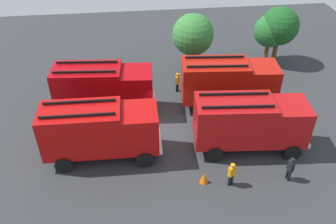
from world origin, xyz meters
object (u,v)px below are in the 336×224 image
at_px(fire_truck_3, 228,81).
at_px(firefighter_2, 177,81).
at_px(traffic_cone_1, 100,91).
at_px(traffic_cone_2, 215,127).
at_px(tree_2, 280,26).
at_px(traffic_cone_0, 204,178).
at_px(fire_truck_0, 100,129).
at_px(fire_truck_1, 250,121).
at_px(firefighter_0, 232,173).
at_px(tree_1, 270,31).
at_px(fire_truck_2, 103,87).
at_px(firefighter_1, 290,168).
at_px(tree_0, 193,35).

relative_size(fire_truck_3, firefighter_2, 4.58).
distance_m(traffic_cone_1, traffic_cone_2, 9.86).
height_order(tree_2, traffic_cone_0, tree_2).
height_order(fire_truck_0, traffic_cone_0, fire_truck_0).
bearing_deg(fire_truck_1, tree_2, 66.49).
distance_m(fire_truck_3, traffic_cone_2, 3.79).
distance_m(firefighter_2, traffic_cone_0, 10.06).
relative_size(fire_truck_3, firefighter_0, 4.56).
xyz_separation_m(fire_truck_1, tree_1, (5.29, 11.38, 0.87)).
relative_size(fire_truck_2, fire_truck_3, 1.00).
xyz_separation_m(fire_truck_2, firefighter_1, (10.93, -8.26, -1.23)).
bearing_deg(fire_truck_1, traffic_cone_2, 134.59).
height_order(fire_truck_0, traffic_cone_1, fire_truck_0).
xyz_separation_m(fire_truck_3, firefighter_1, (1.76, -7.97, -1.23)).
bearing_deg(firefighter_0, fire_truck_2, 15.38).
bearing_deg(tree_0, tree_2, 8.32).
distance_m(fire_truck_2, tree_2, 16.50).
bearing_deg(traffic_cone_1, tree_2, 13.50).
bearing_deg(fire_truck_2, firefighter_0, -43.32).
xyz_separation_m(firefighter_1, traffic_cone_2, (-3.27, 4.99, -0.57)).
bearing_deg(fire_truck_0, fire_truck_2, 90.24).
relative_size(fire_truck_3, firefighter_1, 4.46).
height_order(firefighter_2, traffic_cone_0, firefighter_2).
relative_size(tree_2, traffic_cone_1, 7.82).
bearing_deg(tree_2, fire_truck_1, -118.17).
bearing_deg(tree_2, firefighter_1, -106.93).
relative_size(fire_truck_0, tree_2, 1.40).
bearing_deg(firefighter_0, traffic_cone_0, 50.23).
bearing_deg(tree_2, tree_1, 169.64).
xyz_separation_m(firefighter_2, traffic_cone_0, (0.20, -10.04, -0.54)).
height_order(fire_truck_0, tree_2, tree_2).
height_order(traffic_cone_1, traffic_cone_2, traffic_cone_2).
height_order(fire_truck_1, tree_2, tree_2).
relative_size(firefighter_2, traffic_cone_0, 2.24).
bearing_deg(tree_2, firefighter_0, -118.80).
bearing_deg(traffic_cone_0, tree_1, 58.47).
height_order(tree_0, tree_2, tree_0).
height_order(firefighter_0, firefighter_2, firefighter_0).
xyz_separation_m(fire_truck_1, firefighter_0, (-1.85, -3.07, -1.26)).
relative_size(firefighter_1, tree_1, 0.37).
xyz_separation_m(firefighter_0, tree_0, (-0.06, 13.15, 2.71)).
xyz_separation_m(fire_truck_2, fire_truck_3, (9.17, -0.29, 0.00)).
xyz_separation_m(fire_truck_0, traffic_cone_1, (-0.42, 7.15, -1.82)).
height_order(fire_truck_2, tree_1, tree_1).
bearing_deg(firefighter_0, tree_0, -26.30).
xyz_separation_m(fire_truck_0, fire_truck_3, (9.24, 4.59, 0.00)).
xyz_separation_m(firefighter_0, traffic_cone_0, (-1.51, 0.35, -0.54)).
bearing_deg(traffic_cone_1, tree_1, 14.60).
relative_size(fire_truck_0, fire_truck_1, 0.98).
bearing_deg(traffic_cone_2, fire_truck_1, -50.06).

